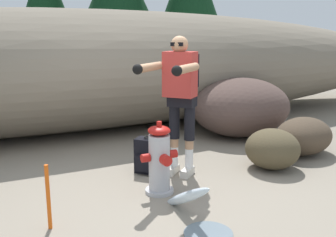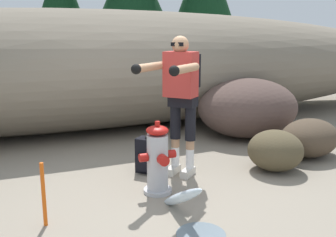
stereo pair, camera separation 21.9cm
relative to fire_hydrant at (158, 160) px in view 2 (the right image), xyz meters
name	(u,v)px [view 2 (the right image)]	position (x,y,z in m)	size (l,w,h in m)	color
ground_plane	(164,190)	(0.11, 0.08, -0.39)	(56.00, 56.00, 0.04)	gray
dirt_embankment	(95,69)	(0.11, 3.38, 0.70)	(16.35, 3.20, 2.15)	#756B5B
fire_hydrant	(158,160)	(0.00, 0.00, 0.00)	(0.41, 0.36, 0.80)	#B2B2B7
hydrant_water_jet	(184,204)	(0.00, -0.66, -0.23)	(0.43, 1.09, 0.58)	silver
utility_worker	(181,88)	(0.45, 0.39, 0.71)	(0.99, 0.92, 1.69)	beige
spare_backpack	(149,156)	(0.13, 0.64, -0.15)	(0.36, 0.36, 0.47)	black
boulder_large	(248,108)	(2.29, 1.63, 0.12)	(1.74, 1.50, 0.99)	#503D37
boulder_mid	(309,138)	(2.46, 0.35, -0.10)	(0.96, 0.74, 0.54)	#493B2C
boulder_small	(275,150)	(1.64, 0.07, -0.11)	(0.70, 0.70, 0.52)	#4D432E
survey_stake	(44,195)	(-1.22, -0.29, -0.07)	(0.04, 0.04, 0.60)	#E55914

